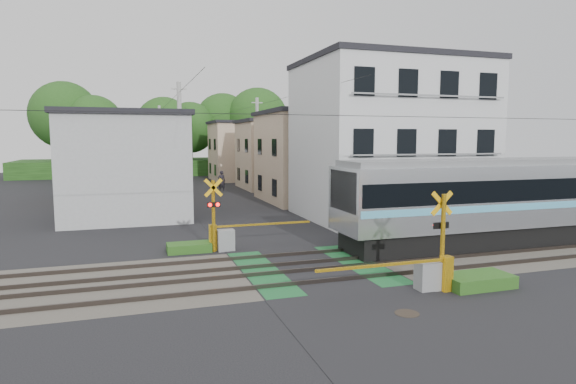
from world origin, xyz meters
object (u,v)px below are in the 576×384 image
object	(u,v)px
pedestrian	(222,181)
apartment_block	(389,140)
crossing_signal_far	(223,234)
crossing_signal_near	(431,268)
manhole_cover	(407,314)

from	to	relation	value
pedestrian	apartment_block	bearing A→B (deg)	119.39
crossing_signal_far	crossing_signal_near	bearing A→B (deg)	-54.71
apartment_block	pedestrian	distance (m)	18.73
apartment_block	manhole_cover	world-z (taller)	apartment_block
crossing_signal_far	apartment_block	distance (m)	13.14
apartment_block	manhole_cover	xyz separation A→B (m)	(-7.73, -14.71, -4.64)
crossing_signal_near	crossing_signal_far	distance (m)	8.95
crossing_signal_near	manhole_cover	xyz separation A→B (m)	(-1.81, -1.56, -0.70)
crossing_signal_far	apartment_block	xyz separation A→B (m)	(11.09, 5.84, 3.94)
crossing_signal_far	pedestrian	bearing A→B (deg)	80.06
apartment_block	manhole_cover	distance (m)	17.25
crossing_signal_near	apartment_block	size ratio (longest dim) A/B	0.46
crossing_signal_far	apartment_block	bearing A→B (deg)	27.78
apartment_block	pedestrian	bearing A→B (deg)	112.73
crossing_signal_near	crossing_signal_far	xyz separation A→B (m)	(-5.17, 7.31, 0.00)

